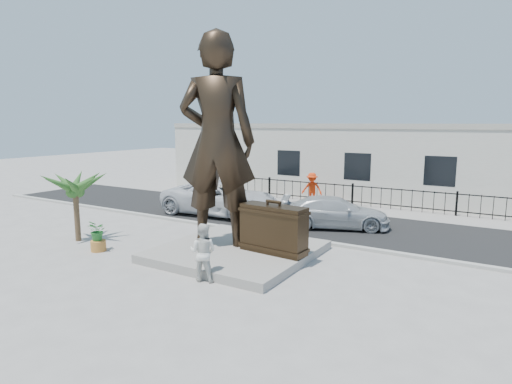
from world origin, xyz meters
TOP-DOWN VIEW (x-y plane):
  - ground at (0.00, 0.00)m, footprint 100.00×100.00m
  - street at (0.00, 8.00)m, footprint 40.00×7.00m
  - curb at (0.00, 4.50)m, footprint 40.00×0.25m
  - far_sidewalk at (0.00, 12.00)m, footprint 40.00×2.50m
  - plinth at (-0.50, 1.50)m, footprint 5.20×5.20m
  - fence at (0.00, 12.80)m, footprint 22.00×0.10m
  - building at (0.00, 17.00)m, footprint 28.00×7.00m
  - statue at (-1.38, 1.58)m, footprint 3.25×2.75m
  - suitcase at (0.91, 1.66)m, footprint 2.41×0.94m
  - tourist at (-0.01, -1.09)m, footprint 1.01×0.87m
  - car_white at (-5.04, 6.85)m, footprint 6.43×3.22m
  - car_silver at (1.03, 7.27)m, footprint 5.22×3.68m
  - worker at (-2.10, 11.80)m, footprint 1.30×0.87m
  - palm_tree at (-7.12, -0.21)m, footprint 1.80×1.80m
  - planter at (-5.25, -0.73)m, footprint 0.56×0.56m
  - shrub at (-5.25, -0.73)m, footprint 0.82×0.76m

SIDE VIEW (x-z plane):
  - ground at x=0.00m, z-range 0.00..0.00m
  - palm_tree at x=-7.12m, z-range -1.60..1.60m
  - street at x=0.00m, z-range 0.00..0.01m
  - far_sidewalk at x=0.00m, z-range 0.00..0.02m
  - curb at x=0.00m, z-range 0.00..0.12m
  - plinth at x=-0.50m, z-range 0.00..0.30m
  - planter at x=-5.25m, z-range 0.00..0.40m
  - fence at x=0.00m, z-range 0.00..1.20m
  - car_silver at x=1.03m, z-range 0.01..1.41m
  - shrub at x=-5.25m, z-range 0.40..1.17m
  - car_white at x=-5.04m, z-range 0.01..1.76m
  - tourist at x=-0.01m, z-range 0.00..1.78m
  - worker at x=-2.10m, z-range 0.02..1.89m
  - suitcase at x=0.91m, z-range 0.30..1.96m
  - building at x=0.00m, z-range 0.00..4.40m
  - statue at x=-1.38m, z-range 0.30..7.87m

